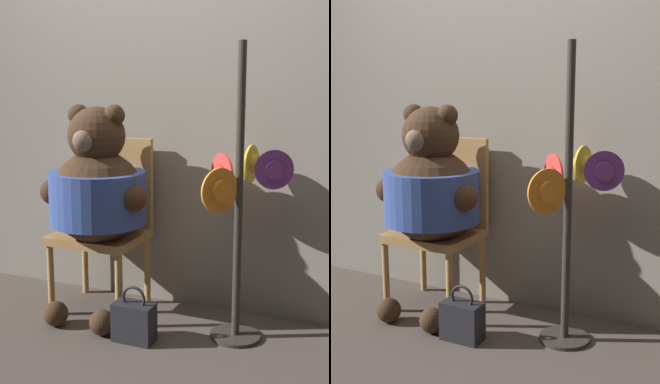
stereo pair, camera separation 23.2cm
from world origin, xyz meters
The scene contains 6 objects.
ground_plane centered at (0.00, 0.00, 0.00)m, with size 14.00×14.00×0.00m, color #4C423D.
wall_back centered at (0.00, 0.60, 1.37)m, with size 8.00×0.10×2.74m.
chair centered at (-0.30, 0.35, 0.57)m, with size 0.52×0.46×1.06m.
teddy_bear centered at (-0.27, 0.18, 0.77)m, with size 0.69×0.61×1.28m.
hat_display_rack centered at (0.57, 0.23, 0.73)m, with size 0.49×0.49×1.60m.
handbag_on_ground centered at (0.08, -0.06, 0.11)m, with size 0.23×0.13×0.32m.
Camera 2 is at (1.51, -2.41, 1.36)m, focal length 50.00 mm.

